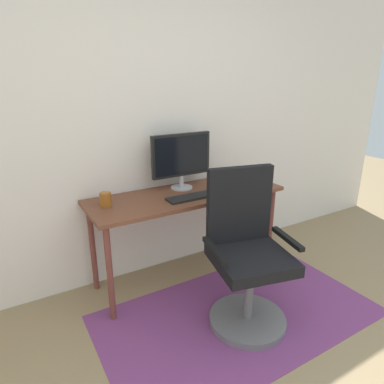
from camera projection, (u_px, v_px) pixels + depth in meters
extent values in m
cube|color=white|center=(145.00, 121.00, 2.71)|extent=(6.00, 0.10, 2.60)
cube|color=#773973|center=(238.00, 314.00, 2.44)|extent=(1.97, 1.11, 0.01)
cube|color=brown|center=(187.00, 195.00, 2.70)|extent=(1.58, 0.55, 0.03)
cylinder|color=brown|center=(110.00, 274.00, 2.29)|extent=(0.04, 0.04, 0.73)
cylinder|color=brown|center=(270.00, 228.00, 3.00)|extent=(0.04, 0.04, 0.73)
cylinder|color=brown|center=(93.00, 248.00, 2.64)|extent=(0.04, 0.04, 0.73)
cylinder|color=brown|center=(240.00, 212.00, 3.35)|extent=(0.04, 0.04, 0.73)
cylinder|color=#B2B2B7|center=(182.00, 187.00, 2.81)|extent=(0.18, 0.18, 0.01)
cylinder|color=#B2B2B7|center=(181.00, 181.00, 2.80)|extent=(0.04, 0.04, 0.10)
cube|color=black|center=(181.00, 155.00, 2.72)|extent=(0.52, 0.04, 0.35)
cube|color=black|center=(182.00, 155.00, 2.71)|extent=(0.48, 0.00, 0.31)
cube|color=black|center=(194.00, 197.00, 2.59)|extent=(0.43, 0.13, 0.02)
ellipsoid|color=black|center=(225.00, 189.00, 2.73)|extent=(0.06, 0.10, 0.03)
cylinder|color=#92511A|center=(106.00, 199.00, 2.40)|extent=(0.08, 0.08, 0.10)
cube|color=black|center=(243.00, 183.00, 2.94)|extent=(0.12, 0.16, 0.01)
cylinder|color=slate|center=(247.00, 320.00, 2.36)|extent=(0.53, 0.53, 0.05)
cylinder|color=slate|center=(249.00, 291.00, 2.28)|extent=(0.06, 0.06, 0.42)
cube|color=black|center=(251.00, 259.00, 2.20)|extent=(0.58, 0.58, 0.08)
cube|color=black|center=(239.00, 205.00, 2.29)|extent=(0.46, 0.16, 0.53)
cube|color=black|center=(214.00, 250.00, 2.09)|extent=(0.12, 0.34, 0.03)
cube|color=black|center=(287.00, 238.00, 2.24)|extent=(0.12, 0.34, 0.03)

